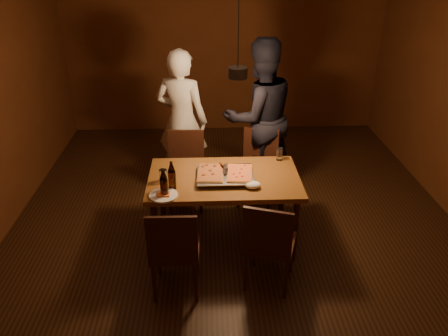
{
  "coord_description": "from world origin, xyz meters",
  "views": [
    {
      "loc": [
        -0.29,
        -3.98,
        2.81
      ],
      "look_at": [
        -0.14,
        -0.17,
        0.85
      ],
      "focal_mm": 35.0,
      "sensor_mm": 36.0,
      "label": 1
    }
  ],
  "objects_px": {
    "chair_far_right": "(259,160)",
    "plate_slice": "(163,195)",
    "diner_white": "(182,121)",
    "dining_table": "(224,183)",
    "chair_near_left": "(174,245)",
    "beer_bottle_a": "(164,183)",
    "pendant_lamp": "(238,72)",
    "pizza_tray": "(225,176)",
    "chair_near_right": "(269,239)",
    "beer_bottle_b": "(172,175)",
    "chair_far_left": "(186,162)",
    "diner_dark": "(259,117)"
  },
  "relations": [
    {
      "from": "chair_far_right",
      "to": "pendant_lamp",
      "type": "xyz_separation_m",
      "value": [
        -0.31,
        -0.63,
        1.22
      ]
    },
    {
      "from": "diner_dark",
      "to": "pendant_lamp",
      "type": "height_order",
      "value": "pendant_lamp"
    },
    {
      "from": "dining_table",
      "to": "diner_white",
      "type": "distance_m",
      "value": 1.33
    },
    {
      "from": "beer_bottle_a",
      "to": "beer_bottle_b",
      "type": "bearing_deg",
      "value": 65.5
    },
    {
      "from": "plate_slice",
      "to": "diner_dark",
      "type": "bearing_deg",
      "value": 54.6
    },
    {
      "from": "beer_bottle_b",
      "to": "plate_slice",
      "type": "relative_size",
      "value": 1.05
    },
    {
      "from": "chair_far_right",
      "to": "pizza_tray",
      "type": "distance_m",
      "value": 0.96
    },
    {
      "from": "dining_table",
      "to": "diner_dark",
      "type": "height_order",
      "value": "diner_dark"
    },
    {
      "from": "chair_near_right",
      "to": "diner_dark",
      "type": "bearing_deg",
      "value": 104.71
    },
    {
      "from": "beer_bottle_b",
      "to": "chair_far_left",
      "type": "bearing_deg",
      "value": 85.19
    },
    {
      "from": "dining_table",
      "to": "chair_near_right",
      "type": "relative_size",
      "value": 2.83
    },
    {
      "from": "pizza_tray",
      "to": "beer_bottle_b",
      "type": "height_order",
      "value": "beer_bottle_b"
    },
    {
      "from": "dining_table",
      "to": "plate_slice",
      "type": "height_order",
      "value": "plate_slice"
    },
    {
      "from": "chair_near_left",
      "to": "beer_bottle_a",
      "type": "relative_size",
      "value": 1.77
    },
    {
      "from": "diner_white",
      "to": "dining_table",
      "type": "bearing_deg",
      "value": 128.41
    },
    {
      "from": "diner_white",
      "to": "pendant_lamp",
      "type": "xyz_separation_m",
      "value": [
        0.6,
        -1.06,
        0.88
      ]
    },
    {
      "from": "chair_far_left",
      "to": "chair_near_left",
      "type": "relative_size",
      "value": 1.0
    },
    {
      "from": "diner_white",
      "to": "chair_near_right",
      "type": "bearing_deg",
      "value": 130.3
    },
    {
      "from": "chair_near_left",
      "to": "plate_slice",
      "type": "distance_m",
      "value": 0.52
    },
    {
      "from": "dining_table",
      "to": "pizza_tray",
      "type": "relative_size",
      "value": 2.73
    },
    {
      "from": "plate_slice",
      "to": "beer_bottle_a",
      "type": "bearing_deg",
      "value": 24.67
    },
    {
      "from": "pizza_tray",
      "to": "pendant_lamp",
      "type": "height_order",
      "value": "pendant_lamp"
    },
    {
      "from": "plate_slice",
      "to": "chair_near_right",
      "type": "bearing_deg",
      "value": -23.41
    },
    {
      "from": "pendant_lamp",
      "to": "plate_slice",
      "type": "bearing_deg",
      "value": -143.62
    },
    {
      "from": "chair_near_left",
      "to": "beer_bottle_a",
      "type": "bearing_deg",
      "value": 103.13
    },
    {
      "from": "beer_bottle_b",
      "to": "diner_white",
      "type": "relative_size",
      "value": 0.16
    },
    {
      "from": "beer_bottle_b",
      "to": "diner_white",
      "type": "xyz_separation_m",
      "value": [
        0.03,
        1.44,
        -0.01
      ]
    },
    {
      "from": "pendant_lamp",
      "to": "beer_bottle_a",
      "type": "bearing_deg",
      "value": -143.46
    },
    {
      "from": "chair_near_right",
      "to": "pendant_lamp",
      "type": "distance_m",
      "value": 1.55
    },
    {
      "from": "chair_far_right",
      "to": "plate_slice",
      "type": "distance_m",
      "value": 1.55
    },
    {
      "from": "dining_table",
      "to": "chair_near_left",
      "type": "relative_size",
      "value": 3.09
    },
    {
      "from": "chair_far_right",
      "to": "plate_slice",
      "type": "bearing_deg",
      "value": 66.61
    },
    {
      "from": "beer_bottle_a",
      "to": "pendant_lamp",
      "type": "height_order",
      "value": "pendant_lamp"
    },
    {
      "from": "diner_white",
      "to": "chair_far_left",
      "type": "bearing_deg",
      "value": 114.45
    },
    {
      "from": "chair_near_right",
      "to": "pendant_lamp",
      "type": "relative_size",
      "value": 0.48
    },
    {
      "from": "beer_bottle_a",
      "to": "beer_bottle_b",
      "type": "xyz_separation_m",
      "value": [
        0.06,
        0.14,
        0.0
      ]
    },
    {
      "from": "chair_far_right",
      "to": "diner_dark",
      "type": "bearing_deg",
      "value": -77.14
    },
    {
      "from": "chair_near_right",
      "to": "plate_slice",
      "type": "xyz_separation_m",
      "value": [
        -0.93,
        0.4,
        0.22
      ]
    },
    {
      "from": "chair_far_right",
      "to": "pizza_tray",
      "type": "xyz_separation_m",
      "value": [
        -0.43,
        -0.83,
        0.24
      ]
    },
    {
      "from": "plate_slice",
      "to": "beer_bottle_b",
      "type": "bearing_deg",
      "value": 62.8
    },
    {
      "from": "pizza_tray",
      "to": "diner_white",
      "type": "relative_size",
      "value": 0.31
    },
    {
      "from": "dining_table",
      "to": "chair_near_left",
      "type": "xyz_separation_m",
      "value": [
        -0.46,
        -0.81,
        -0.14
      ]
    },
    {
      "from": "beer_bottle_a",
      "to": "plate_slice",
      "type": "height_order",
      "value": "beer_bottle_a"
    },
    {
      "from": "chair_near_left",
      "to": "pendant_lamp",
      "type": "xyz_separation_m",
      "value": [
        0.59,
        0.98,
        1.22
      ]
    },
    {
      "from": "chair_near_right",
      "to": "pizza_tray",
      "type": "xyz_separation_m",
      "value": [
        -0.35,
        0.72,
        0.24
      ]
    },
    {
      "from": "chair_far_left",
      "to": "diner_dark",
      "type": "bearing_deg",
      "value": -156.88
    },
    {
      "from": "dining_table",
      "to": "plate_slice",
      "type": "distance_m",
      "value": 0.67
    },
    {
      "from": "chair_far_right",
      "to": "dining_table",
      "type": "bearing_deg",
      "value": 79.04
    },
    {
      "from": "chair_near_right",
      "to": "beer_bottle_a",
      "type": "relative_size",
      "value": 1.94
    },
    {
      "from": "plate_slice",
      "to": "pendant_lamp",
      "type": "relative_size",
      "value": 0.24
    }
  ]
}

